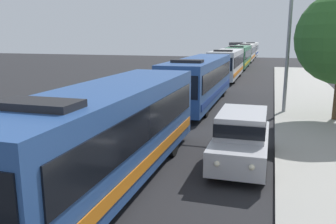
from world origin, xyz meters
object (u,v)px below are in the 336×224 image
white_suv (242,136)px  bus_fourth_in_line (239,56)px  bus_rear (246,52)px  box_truck_oncoming (236,49)px  streetlamp_mid (290,27)px  bus_middle (227,63)px  bus_lead (110,131)px  bus_second_in_line (200,79)px  bus_tail_end (251,49)px

white_suv → bus_fourth_in_line: bearing=95.5°
bus_rear → box_truck_oncoming: bearing=103.7°
white_suv → streetlamp_mid: streetlamp_mid is taller
bus_middle → box_truck_oncoming: bus_middle is taller
bus_lead → bus_middle: size_ratio=1.01×
bus_second_in_line → box_truck_oncoming: bearing=93.4°
bus_fourth_in_line → bus_rear: bearing=90.0°
bus_middle → streetlamp_mid: streetlamp_mid is taller
bus_tail_end → box_truck_oncoming: (-3.30, -0.65, 0.02)m
bus_lead → bus_rear: same height
white_suv → bus_rear: bearing=94.0°
bus_rear → bus_second_in_line: bearing=-90.0°
bus_rear → streetlamp_mid: (5.40, -43.22, 3.34)m
bus_lead → streetlamp_mid: bearing=65.8°
bus_tail_end → bus_fourth_in_line: bearing=-90.0°
bus_middle → box_truck_oncoming: size_ratio=1.35×
bus_tail_end → streetlamp_mid: size_ratio=1.40×
bus_rear → box_truck_oncoming: bus_rear is taller
streetlamp_mid → bus_rear: bearing=97.1°
bus_rear → white_suv: bus_rear is taller
bus_middle → bus_lead: bearing=-90.0°
bus_lead → white_suv: (3.70, 2.94, -0.66)m
bus_rear → streetlamp_mid: bearing=-82.9°
bus_rear → box_truck_oncoming: (-3.30, 13.54, 0.02)m
bus_lead → bus_tail_end: (0.00, 69.43, 0.00)m
bus_middle → white_suv: bus_middle is taller
bus_lead → white_suv: size_ratio=2.29×
bus_second_in_line → streetlamp_mid: (5.40, -1.65, 3.34)m
white_suv → bus_second_in_line: bearing=109.0°
bus_lead → bus_second_in_line: 13.67m
bus_middle → white_suv: 25.27m
bus_middle → bus_tail_end: size_ratio=0.97×
bus_second_in_line → streetlamp_mid: streetlamp_mid is taller
bus_tail_end → box_truck_oncoming: bearing=-168.8°
bus_lead → bus_rear: (0.00, 55.24, 0.00)m
white_suv → box_truck_oncoming: size_ratio=0.60×
bus_lead → box_truck_oncoming: size_ratio=1.36×
bus_second_in_line → bus_tail_end: bearing=90.0°
bus_fourth_in_line → white_suv: size_ratio=2.53×
bus_fourth_in_line → bus_tail_end: size_ratio=1.08×
bus_lead → white_suv: bus_lead is taller
bus_tail_end → box_truck_oncoming: bus_tail_end is taller
bus_middle → bus_rear: bearing=90.0°
bus_middle → white_suv: size_ratio=2.26×
bus_second_in_line → box_truck_oncoming: (-3.30, 55.11, 0.02)m
bus_tail_end → streetlamp_mid: 57.77m
bus_lead → bus_fourth_in_line: size_ratio=0.90×
white_suv → bus_middle: bearing=98.4°
bus_lead → bus_rear: size_ratio=0.89×
white_suv → streetlamp_mid: bearing=79.4°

